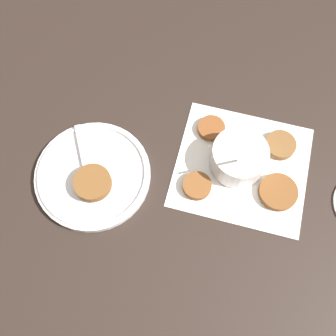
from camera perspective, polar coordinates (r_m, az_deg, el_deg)
ground_plane at (r=0.84m, az=12.00°, el=0.80°), size 4.00×4.00×0.00m
napkin at (r=0.83m, az=10.66°, el=0.22°), size 0.27×0.25×0.00m
sauce_bowl at (r=0.81m, az=10.13°, el=1.41°), size 0.12×0.11×0.12m
fritter_0 at (r=0.82m, az=15.68°, el=-3.37°), size 0.08×0.08×0.01m
fritter_1 at (r=0.85m, az=6.31°, el=5.75°), size 0.06×0.06×0.01m
fritter_2 at (r=0.80m, az=4.23°, el=-2.60°), size 0.06×0.06×0.02m
fritter_3 at (r=0.86m, az=15.96°, el=3.22°), size 0.06×0.06×0.02m
serving_plate at (r=0.82m, az=-10.87°, el=-0.94°), size 0.24×0.24×0.02m
fritter_on_plate at (r=0.79m, az=-10.90°, el=-2.12°), size 0.08×0.08×0.02m
fork at (r=0.81m, az=-11.81°, el=0.02°), size 0.10×0.15×0.00m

